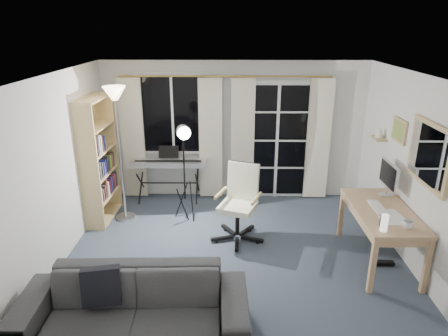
# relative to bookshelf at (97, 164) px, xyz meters

# --- Properties ---
(floor) EXTENTS (4.50, 4.00, 0.02)m
(floor) POSITION_rel_bookshelf_xyz_m (2.13, -1.04, -0.94)
(floor) COLOR #353F4E
(floor) RESTS_ON ground
(window) EXTENTS (1.20, 0.08, 1.40)m
(window) POSITION_rel_bookshelf_xyz_m (1.08, 0.94, 0.57)
(window) COLOR white
(window) RESTS_ON floor
(french_door) EXTENTS (1.32, 0.09, 2.11)m
(french_door) POSITION_rel_bookshelf_xyz_m (2.88, 0.94, 0.10)
(french_door) COLOR white
(french_door) RESTS_ON floor
(curtains) EXTENTS (3.60, 0.07, 2.13)m
(curtains) POSITION_rel_bookshelf_xyz_m (1.99, 0.84, 0.17)
(curtains) COLOR gold
(curtains) RESTS_ON floor
(bookshelf) EXTENTS (0.35, 0.92, 1.95)m
(bookshelf) POSITION_rel_bookshelf_xyz_m (0.00, 0.00, 0.00)
(bookshelf) COLOR tan
(bookshelf) RESTS_ON floor
(torchiere_lamp) EXTENTS (0.34, 0.34, 2.11)m
(torchiere_lamp) POSITION_rel_bookshelf_xyz_m (0.38, -0.01, 0.77)
(torchiere_lamp) COLOR #B2B2B7
(torchiere_lamp) RESTS_ON floor
(keyboard_piano) EXTENTS (1.27, 0.62, 0.92)m
(keyboard_piano) POSITION_rel_bookshelf_xyz_m (1.00, 0.66, -0.23)
(keyboard_piano) COLOR black
(keyboard_piano) RESTS_ON floor
(studio_light) EXTENTS (0.34, 0.35, 1.59)m
(studio_light) POSITION_rel_bookshelf_xyz_m (1.37, -0.08, 0.35)
(studio_light) COLOR black
(studio_light) RESTS_ON floor
(office_chair) EXTENTS (0.76, 0.77, 1.10)m
(office_chair) POSITION_rel_bookshelf_xyz_m (2.22, -0.53, -0.28)
(office_chair) COLOR black
(office_chair) RESTS_ON floor
(desk) EXTENTS (0.72, 1.41, 0.75)m
(desk) POSITION_rel_bookshelf_xyz_m (4.01, -1.18, -0.27)
(desk) COLOR #A07452
(desk) RESTS_ON floor
(monitor) EXTENTS (0.18, 0.54, 0.47)m
(monitor) POSITION_rel_bookshelf_xyz_m (4.20, -0.73, 0.11)
(monitor) COLOR silver
(monitor) RESTS_ON desk
(desk_clutter) EXTENTS (0.44, 0.85, 0.95)m
(desk_clutter) POSITION_rel_bookshelf_xyz_m (3.94, -1.41, -0.34)
(desk_clutter) COLOR white
(desk_clutter) RESTS_ON desk
(mug) EXTENTS (0.12, 0.10, 0.12)m
(mug) POSITION_rel_bookshelf_xyz_m (4.11, -1.68, -0.12)
(mug) COLOR silver
(mug) RESTS_ON desk
(wall_mirror) EXTENTS (0.04, 0.94, 0.74)m
(wall_mirror) POSITION_rel_bookshelf_xyz_m (4.35, -1.39, 0.62)
(wall_mirror) COLOR tan
(wall_mirror) RESTS_ON floor
(framed_print) EXTENTS (0.03, 0.42, 0.32)m
(framed_print) POSITION_rel_bookshelf_xyz_m (4.35, -0.49, 0.67)
(framed_print) COLOR tan
(framed_print) RESTS_ON floor
(wall_shelf) EXTENTS (0.16, 0.30, 0.18)m
(wall_shelf) POSITION_rel_bookshelf_xyz_m (4.29, 0.01, 0.48)
(wall_shelf) COLOR tan
(wall_shelf) RESTS_ON floor
(sofa) EXTENTS (2.27, 0.74, 0.88)m
(sofa) POSITION_rel_bookshelf_xyz_m (1.12, -2.58, -0.49)
(sofa) COLOR #29292B
(sofa) RESTS_ON floor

